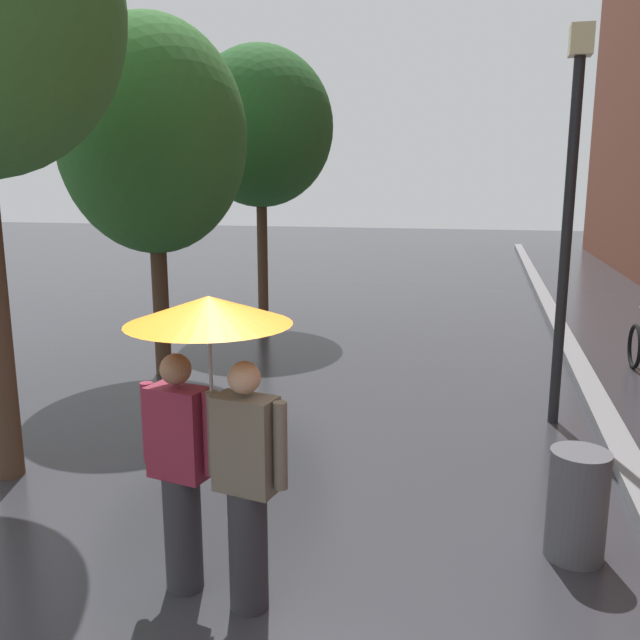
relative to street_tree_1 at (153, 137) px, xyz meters
name	(u,v)px	position (x,y,z in m)	size (l,w,h in m)	color
ground_plane	(209,602)	(2.89, -4.99, -3.44)	(80.00, 80.00, 0.00)	#2D2D33
kerb_strip	(557,323)	(6.09, 5.01, -3.38)	(0.30, 36.00, 0.12)	slate
street_tree_1	(153,137)	(0.00, 0.00, 0.00)	(2.64, 2.64, 5.09)	#473323
street_tree_2	(260,128)	(0.31, 3.73, 0.42)	(2.80, 2.80, 5.39)	#473323
couple_under_umbrella	(211,407)	(2.92, -4.91, -2.07)	(1.10, 1.07, 2.10)	#2D2D33
street_lamp_post	(569,202)	(5.49, -0.75, -0.84)	(0.24, 0.24, 4.46)	black
litter_bin	(577,505)	(5.36, -3.79, -3.02)	(0.44, 0.44, 0.85)	#4C4C51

